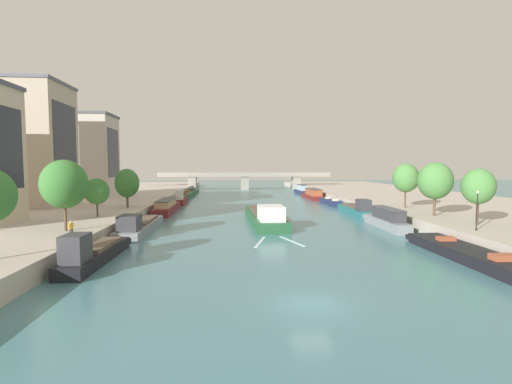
# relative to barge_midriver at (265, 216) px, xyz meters

# --- Properties ---
(ground_plane) EXTENTS (400.00, 400.00, 0.00)m
(ground_plane) POSITION_rel_barge_midriver_xyz_m (-0.15, -33.07, -0.98)
(ground_plane) COLOR teal
(quay_left) EXTENTS (36.00, 170.00, 1.71)m
(quay_left) POSITION_rel_barge_midriver_xyz_m (-36.94, 21.93, -0.13)
(quay_left) COLOR #B7AD9E
(quay_left) RESTS_ON ground
(quay_right) EXTENTS (36.00, 170.00, 1.71)m
(quay_right) POSITION_rel_barge_midriver_xyz_m (36.64, 21.93, -0.13)
(quay_right) COLOR #B7AD9E
(quay_right) RESTS_ON ground
(barge_midriver) EXTENTS (5.17, 22.82, 3.24)m
(barge_midriver) POSITION_rel_barge_midriver_xyz_m (0.00, 0.00, 0.00)
(barge_midriver) COLOR #235633
(barge_midriver) RESTS_ON ground
(wake_behind_barge) EXTENTS (5.60, 5.99, 0.03)m
(wake_behind_barge) POSITION_rel_barge_midriver_xyz_m (-0.04, -14.30, -0.97)
(wake_behind_barge) COLOR silver
(wake_behind_barge) RESTS_ON ground
(moored_boat_left_lone) EXTENTS (2.53, 13.11, 3.23)m
(moored_boat_left_lone) POSITION_rel_barge_midriver_xyz_m (-17.09, -22.42, -0.05)
(moored_boat_left_lone) COLOR black
(moored_boat_left_lone) RESTS_ON ground
(moored_boat_left_far) EXTENTS (3.23, 16.78, 2.77)m
(moored_boat_left_far) POSITION_rel_barge_midriver_xyz_m (-17.06, -6.60, -0.16)
(moored_boat_left_far) COLOR gray
(moored_boat_left_far) RESTS_ON ground
(moored_boat_left_midway) EXTENTS (3.03, 16.11, 2.54)m
(moored_boat_left_midway) POSITION_rel_barge_midriver_xyz_m (-16.84, 12.69, 0.09)
(moored_boat_left_midway) COLOR maroon
(moored_boat_left_midway) RESTS_ON ground
(moored_boat_left_second) EXTENTS (2.20, 11.90, 3.40)m
(moored_boat_left_second) POSITION_rel_barge_midriver_xyz_m (-16.34, 28.65, 0.03)
(moored_boat_left_second) COLOR maroon
(moored_boat_left_second) RESTS_ON ground
(moored_boat_left_end) EXTENTS (2.96, 13.85, 2.41)m
(moored_boat_left_end) POSITION_rel_barge_midriver_xyz_m (-17.18, 45.26, -0.30)
(moored_boat_left_end) COLOR #235633
(moored_boat_left_end) RESTS_ON ground
(moored_boat_left_gap_after) EXTENTS (2.56, 13.57, 2.27)m
(moored_boat_left_gap_after) POSITION_rel_barge_midriver_xyz_m (-17.06, 61.81, -0.37)
(moored_boat_left_gap_after) COLOR #235633
(moored_boat_left_gap_after) RESTS_ON ground
(moored_boat_right_downstream) EXTENTS (3.53, 16.44, 2.14)m
(moored_boat_right_downstream) POSITION_rel_barge_midriver_xyz_m (16.45, -23.10, -0.44)
(moored_boat_right_downstream) COLOR black
(moored_boat_right_downstream) RESTS_ON ground
(moored_boat_right_near) EXTENTS (2.26, 12.50, 2.83)m
(moored_boat_right_near) POSITION_rel_barge_midriver_xyz_m (16.29, -6.08, 0.20)
(moored_boat_right_near) COLOR gray
(moored_boat_right_near) RESTS_ON ground
(moored_boat_right_second) EXTENTS (3.16, 14.53, 3.03)m
(moored_boat_right_second) POSITION_rel_barge_midriver_xyz_m (16.88, 8.13, -0.07)
(moored_boat_right_second) COLOR #23666B
(moored_boat_right_second) RESTS_ON ground
(moored_boat_right_lone) EXTENTS (2.43, 11.66, 2.27)m
(moored_boat_right_lone) POSITION_rel_barge_midriver_xyz_m (16.93, 24.74, -0.37)
(moored_boat_right_lone) COLOR #1E284C
(moored_boat_right_lone) RESTS_ON ground
(moored_boat_right_upstream) EXTENTS (3.16, 15.37, 2.69)m
(moored_boat_right_upstream) POSITION_rel_barge_midriver_xyz_m (16.27, 39.46, 0.14)
(moored_boat_right_upstream) COLOR maroon
(moored_boat_right_upstream) RESTS_ON ground
(moored_boat_right_far) EXTENTS (2.46, 12.17, 2.87)m
(moored_boat_right_far) POSITION_rel_barge_midriver_xyz_m (16.36, 56.13, 0.21)
(moored_boat_right_far) COLOR #1E284C
(moored_boat_right_far) RESTS_ON ground
(tree_left_nearest) EXTENTS (4.69, 4.69, 7.47)m
(tree_left_nearest) POSITION_rel_barge_midriver_xyz_m (-22.46, -15.46, 5.65)
(tree_left_nearest) COLOR brown
(tree_left_nearest) RESTS_ON quay_left
(tree_left_past_mid) EXTENTS (3.26, 3.26, 5.16)m
(tree_left_past_mid) POSITION_rel_barge_midriver_xyz_m (-23.09, -4.48, 4.14)
(tree_left_past_mid) COLOR brown
(tree_left_past_mid) RESTS_ON quay_left
(tree_left_third) EXTENTS (3.90, 3.90, 6.38)m
(tree_left_third) POSITION_rel_barge_midriver_xyz_m (-22.15, 6.56, 4.74)
(tree_left_third) COLOR brown
(tree_left_third) RESTS_ON quay_left
(tree_right_distant) EXTENTS (3.64, 3.64, 6.54)m
(tree_right_distant) POSITION_rel_barge_midriver_xyz_m (23.42, -14.50, 5.19)
(tree_right_distant) COLOR brown
(tree_right_distant) RESTS_ON quay_right
(tree_right_third) EXTENTS (4.58, 4.58, 7.33)m
(tree_right_third) POSITION_rel_barge_midriver_xyz_m (22.76, -6.65, 5.52)
(tree_right_third) COLOR brown
(tree_right_third) RESTS_ON quay_right
(tree_right_second) EXTENTS (4.13, 4.13, 7.26)m
(tree_right_second) POSITION_rel_barge_midriver_xyz_m (23.42, 3.20, 5.61)
(tree_right_second) COLOR brown
(tree_right_second) RESTS_ON quay_right
(lamppost_right_bank) EXTENTS (0.28, 0.28, 4.20)m
(lamppost_right_bank) POSITION_rel_barge_midriver_xyz_m (20.83, -18.11, 3.04)
(lamppost_right_bank) COLOR black
(lamppost_right_bank) RESTS_ON quay_right
(building_left_far_end) EXTENTS (12.25, 11.07, 20.78)m
(building_left_far_end) POSITION_rel_barge_midriver_xyz_m (-38.85, 9.30, 11.13)
(building_left_far_end) COLOR #B2A38E
(building_left_far_end) RESTS_ON quay_left
(building_left_middle) EXTENTS (16.31, 9.72, 18.12)m
(building_left_middle) POSITION_rel_barge_midriver_xyz_m (-38.85, 28.11, 9.81)
(building_left_middle) COLOR #BCB2A8
(building_left_middle) RESTS_ON quay_left
(bridge_far) EXTENTS (61.58, 4.40, 6.26)m
(bridge_far) POSITION_rel_barge_midriver_xyz_m (-0.15, 77.61, 3.01)
(bridge_far) COLOR gray
(bridge_far) RESTS_ON ground
(person_on_quay) EXTENTS (0.36, 0.45, 1.62)m
(person_on_quay) POSITION_rel_barge_midriver_xyz_m (-20.28, -19.30, 1.66)
(person_on_quay) COLOR #473D33
(person_on_quay) RESTS_ON quay_left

